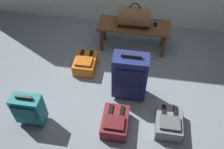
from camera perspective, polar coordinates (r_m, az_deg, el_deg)
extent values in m
plane|color=slate|center=(3.02, 1.38, -5.02)|extent=(6.60, 6.60, 0.00)
cube|color=brown|center=(3.41, 5.24, 11.45)|extent=(1.00, 0.36, 0.04)
cylinder|color=brown|center=(3.48, -2.49, 8.14)|extent=(0.05, 0.05, 0.38)
cylinder|color=brown|center=(3.45, 12.12, 6.54)|extent=(0.05, 0.05, 0.38)
cylinder|color=brown|center=(3.68, -1.73, 10.67)|extent=(0.05, 0.05, 0.38)
cylinder|color=brown|center=(3.65, 12.17, 9.17)|extent=(0.05, 0.05, 0.38)
cylinder|color=brown|center=(3.33, 5.35, 13.52)|extent=(0.44, 0.26, 0.26)
torus|color=black|center=(3.25, 5.52, 15.57)|extent=(0.14, 0.02, 0.14)
cube|color=silver|center=(3.43, 10.27, 11.51)|extent=(0.07, 0.14, 0.01)
cube|color=black|center=(3.43, 10.28, 11.57)|extent=(0.06, 0.13, 0.00)
cube|color=navy|center=(2.77, 4.27, -0.33)|extent=(0.40, 0.22, 0.59)
cube|color=#11183E|center=(2.64, 4.08, -1.18)|extent=(0.32, 0.02, 0.26)
cube|color=#262628|center=(2.55, 4.65, 4.41)|extent=(0.22, 0.03, 0.04)
cylinder|color=black|center=(3.07, 1.51, -3.00)|extent=(0.02, 0.05, 0.05)
cylinder|color=black|center=(3.06, 6.67, -3.60)|extent=(0.02, 0.05, 0.05)
cube|color=#14666B|center=(2.76, -19.17, -7.72)|extent=(0.32, 0.16, 0.37)
cube|color=#0E474A|center=(2.68, -20.14, -8.71)|extent=(0.26, 0.02, 0.17)
cube|color=#262628|center=(2.61, -20.27, -5.11)|extent=(0.18, 0.03, 0.04)
cylinder|color=black|center=(3.00, -19.74, -8.82)|extent=(0.02, 0.05, 0.05)
cylinder|color=black|center=(2.92, -15.74, -9.58)|extent=(0.02, 0.05, 0.05)
cube|color=slate|center=(2.77, 13.23, -11.07)|extent=(0.28, 0.38, 0.17)
cube|color=#515559|center=(2.65, 13.62, -11.11)|extent=(0.21, 0.17, 0.04)
cube|color=black|center=(2.72, 12.24, -8.71)|extent=(0.04, 0.19, 0.02)
cube|color=black|center=(2.74, 14.88, -8.96)|extent=(0.04, 0.19, 0.02)
cube|color=maroon|center=(2.70, 0.74, -11.29)|extent=(0.28, 0.38, 0.17)
cube|color=#55181C|center=(2.58, 0.54, -11.35)|extent=(0.21, 0.17, 0.04)
cube|color=black|center=(2.66, -0.39, -8.84)|extent=(0.04, 0.19, 0.02)
cube|color=black|center=(2.65, 2.33, -9.18)|extent=(0.04, 0.19, 0.02)
cube|color=orange|center=(3.29, -6.28, 2.61)|extent=(0.28, 0.38, 0.17)
cube|color=#AD5514|center=(3.18, -6.71, 3.10)|extent=(0.21, 0.17, 0.04)
cube|color=black|center=(3.29, -7.22, 4.71)|extent=(0.04, 0.19, 0.02)
cube|color=black|center=(3.26, -5.08, 4.50)|extent=(0.04, 0.19, 0.02)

